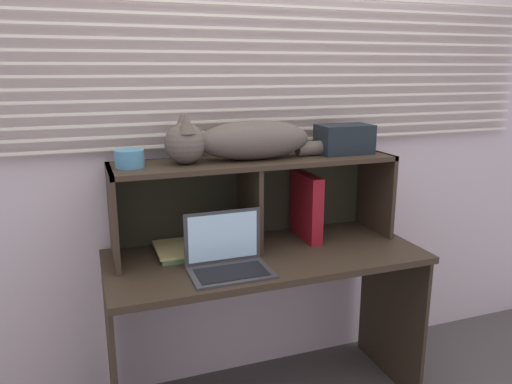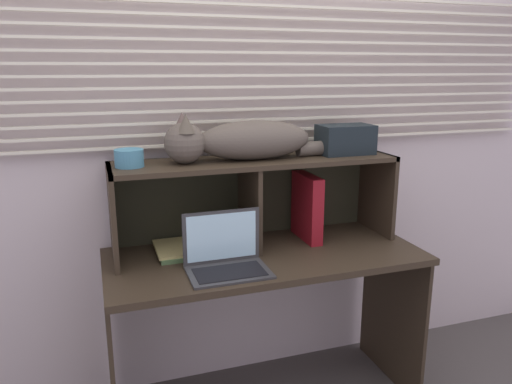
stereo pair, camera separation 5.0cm
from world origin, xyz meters
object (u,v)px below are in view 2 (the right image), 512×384
object	(u,v)px
storage_box	(345,139)
cat	(242,140)
laptop	(226,258)
book_stack	(176,250)
binder_upright	(307,207)
small_basket	(129,158)

from	to	relation	value
storage_box	cat	bearing A→B (deg)	-180.00
laptop	storage_box	bearing A→B (deg)	20.56
laptop	storage_box	world-z (taller)	storage_box
laptop	book_stack	bearing A→B (deg)	122.95
cat	book_stack	size ratio (longest dim) A/B	3.77
laptop	cat	bearing A→B (deg)	59.03
cat	binder_upright	size ratio (longest dim) A/B	2.97
book_stack	small_basket	bearing A→B (deg)	-178.99
binder_upright	book_stack	bearing A→B (deg)	179.71
storage_box	binder_upright	bearing A→B (deg)	180.00
cat	small_basket	xyz separation A→B (m)	(-0.49, 0.00, -0.05)
laptop	binder_upright	xyz separation A→B (m)	(0.47, 0.25, 0.11)
small_basket	binder_upright	bearing A→B (deg)	0.00
laptop	small_basket	bearing A→B (deg)	144.05
book_stack	small_basket	size ratio (longest dim) A/B	2.08
book_stack	small_basket	world-z (taller)	small_basket
binder_upright	storage_box	size ratio (longest dim) A/B	1.24
small_basket	storage_box	distance (m)	1.00
binder_upright	small_basket	world-z (taller)	small_basket
book_stack	cat	bearing A→B (deg)	-0.58
binder_upright	book_stack	distance (m)	0.65
cat	laptop	xyz separation A→B (m)	(-0.15, -0.25, -0.44)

